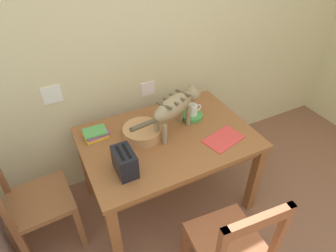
# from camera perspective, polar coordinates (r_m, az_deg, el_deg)

# --- Properties ---
(wall_rear) EXTENTS (5.13, 0.11, 2.50)m
(wall_rear) POSITION_cam_1_polar(r_m,az_deg,el_deg) (2.44, -5.71, 16.01)
(wall_rear) COLOR beige
(wall_rear) RESTS_ON ground_plane
(dining_table) EXTENTS (1.29, 0.88, 0.73)m
(dining_table) POSITION_cam_1_polar(r_m,az_deg,el_deg) (2.26, 0.00, -3.78)
(dining_table) COLOR brown
(dining_table) RESTS_ON ground_plane
(cat) EXTENTS (0.69, 0.35, 0.31)m
(cat) POSITION_cam_1_polar(r_m,az_deg,el_deg) (2.14, 1.59, 3.99)
(cat) COLOR #96835D
(cat) RESTS_ON dining_table
(saucer_bowl) EXTENTS (0.18, 0.18, 0.03)m
(saucer_bowl) POSITION_cam_1_polar(r_m,az_deg,el_deg) (2.40, 4.68, 2.03)
(saucer_bowl) COLOR #469944
(saucer_bowl) RESTS_ON dining_table
(coffee_mug) EXTENTS (0.13, 0.09, 0.09)m
(coffee_mug) POSITION_cam_1_polar(r_m,az_deg,el_deg) (2.37, 4.82, 3.22)
(coffee_mug) COLOR white
(coffee_mug) RESTS_ON saucer_bowl
(magazine) EXTENTS (0.33, 0.25, 0.01)m
(magazine) POSITION_cam_1_polar(r_m,az_deg,el_deg) (2.22, 10.83, -2.51)
(magazine) COLOR #E53F3C
(magazine) RESTS_ON dining_table
(book_stack) EXTENTS (0.19, 0.15, 0.05)m
(book_stack) POSITION_cam_1_polar(r_m,az_deg,el_deg) (2.26, -13.98, -1.43)
(book_stack) COLOR yellow
(book_stack) RESTS_ON dining_table
(wicker_basket) EXTENTS (0.29, 0.29, 0.08)m
(wicker_basket) POSITION_cam_1_polar(r_m,az_deg,el_deg) (2.19, -5.01, -1.18)
(wicker_basket) COLOR tan
(wicker_basket) RESTS_ON dining_table
(toaster) EXTENTS (0.12, 0.20, 0.18)m
(toaster) POSITION_cam_1_polar(r_m,az_deg,el_deg) (1.90, -8.47, -6.98)
(toaster) COLOR black
(toaster) RESTS_ON dining_table
(wooden_chair_near) EXTENTS (0.44, 0.44, 0.95)m
(wooden_chair_near) POSITION_cam_1_polar(r_m,az_deg,el_deg) (2.32, -24.79, -13.25)
(wooden_chair_near) COLOR brown
(wooden_chair_near) RESTS_ON ground_plane
(wooden_chair_far) EXTENTS (0.45, 0.45, 0.95)m
(wooden_chair_far) POSITION_cam_1_polar(r_m,az_deg,el_deg) (1.97, 12.09, -21.83)
(wooden_chair_far) COLOR #98522F
(wooden_chair_far) RESTS_ON ground_plane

